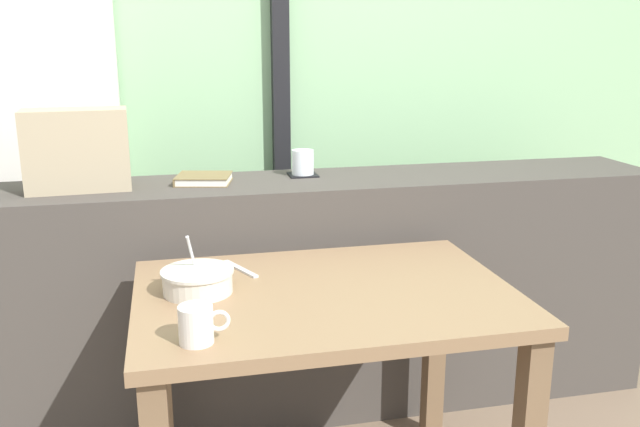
% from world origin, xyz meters
% --- Properties ---
extents(outdoor_backdrop, '(4.80, 0.08, 2.80)m').
position_xyz_m(outdoor_backdrop, '(0.00, 1.17, 1.40)').
color(outdoor_backdrop, '#8EBC89').
rests_on(outdoor_backdrop, ground).
extents(curtain_left_panel, '(0.56, 0.06, 2.50)m').
position_xyz_m(curtain_left_panel, '(-0.80, 1.07, 1.25)').
color(curtain_left_panel, silver).
rests_on(curtain_left_panel, ground).
extents(window_divider_post, '(0.07, 0.05, 2.60)m').
position_xyz_m(window_divider_post, '(0.13, 1.10, 1.30)').
color(window_divider_post, black).
rests_on(window_divider_post, ground).
extents(dark_console_ledge, '(2.80, 0.38, 0.86)m').
position_xyz_m(dark_console_ledge, '(0.00, 0.55, 0.43)').
color(dark_console_ledge, '#423D38').
rests_on(dark_console_ledge, ground).
extents(breakfast_table, '(0.99, 0.70, 0.69)m').
position_xyz_m(breakfast_table, '(0.04, -0.07, 0.58)').
color(breakfast_table, brown).
rests_on(breakfast_table, ground).
extents(coaster_square, '(0.10, 0.10, 0.00)m').
position_xyz_m(coaster_square, '(0.12, 0.62, 0.86)').
color(coaster_square, black).
rests_on(coaster_square, dark_console_ledge).
extents(juice_glass, '(0.08, 0.08, 0.09)m').
position_xyz_m(juice_glass, '(0.12, 0.62, 0.90)').
color(juice_glass, white).
rests_on(juice_glass, coaster_square).
extents(closed_book, '(0.21, 0.19, 0.03)m').
position_xyz_m(closed_book, '(-0.23, 0.57, 0.87)').
color(closed_book, brown).
rests_on(closed_book, dark_console_ledge).
extents(throw_pillow, '(0.33, 0.16, 0.26)m').
position_xyz_m(throw_pillow, '(-0.63, 0.55, 0.99)').
color(throw_pillow, tan).
rests_on(throw_pillow, dark_console_ledge).
extents(soup_bowl, '(0.19, 0.19, 0.16)m').
position_xyz_m(soup_bowl, '(-0.29, -0.01, 0.72)').
color(soup_bowl, beige).
rests_on(soup_bowl, breakfast_table).
extents(fork_utensil, '(0.09, 0.16, 0.01)m').
position_xyz_m(fork_utensil, '(-0.16, 0.14, 0.69)').
color(fork_utensil, silver).
rests_on(fork_utensil, breakfast_table).
extents(ceramic_mug, '(0.11, 0.08, 0.08)m').
position_xyz_m(ceramic_mug, '(-0.30, -0.32, 0.73)').
color(ceramic_mug, silver).
rests_on(ceramic_mug, breakfast_table).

